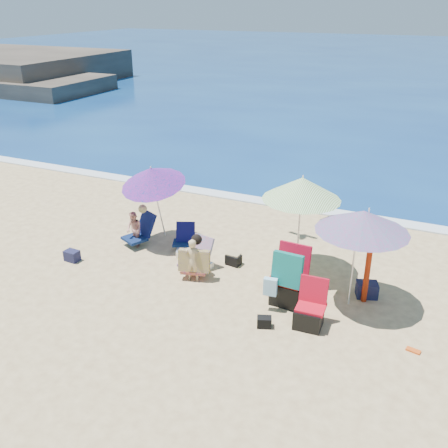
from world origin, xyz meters
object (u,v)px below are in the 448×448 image
at_px(camp_chair_left, 309,313).
at_px(person_left, 136,228).
at_px(umbrella_turquoise, 363,221).
at_px(person_center, 194,259).
at_px(chair_rainbow, 198,261).
at_px(umbrella_blue, 152,177).
at_px(umbrella_striped, 302,189).
at_px(camp_chair_right, 288,284).
at_px(furled_umbrella, 368,266).
at_px(chair_navy, 186,245).

relative_size(camp_chair_left, person_left, 0.92).
xyz_separation_m(umbrella_turquoise, person_left, (-5.09, 0.38, -1.26)).
relative_size(camp_chair_left, person_center, 0.92).
distance_m(umbrella_turquoise, person_left, 5.26).
bearing_deg(chair_rainbow, person_left, 166.50).
relative_size(umbrella_blue, chair_rainbow, 2.66).
xyz_separation_m(umbrella_striped, person_center, (-1.81, -1.22, -1.39)).
height_order(camp_chair_left, camp_chair_right, camp_chair_right).
height_order(umbrella_striped, camp_chair_right, umbrella_striped).
relative_size(furled_umbrella, chair_rainbow, 1.86).
relative_size(umbrella_striped, person_left, 2.25).
bearing_deg(umbrella_blue, camp_chair_right, -18.05).
bearing_deg(camp_chair_left, umbrella_striped, 113.03).
bearing_deg(person_left, chair_navy, 8.74).
distance_m(umbrella_striped, person_left, 4.03).
relative_size(umbrella_striped, chair_rainbow, 2.79).
height_order(umbrella_blue, person_left, umbrella_blue).
height_order(umbrella_striped, chair_navy, umbrella_striped).
bearing_deg(person_left, person_center, -23.28).
relative_size(umbrella_turquoise, person_center, 2.21).
distance_m(umbrella_blue, chair_navy, 1.72).
bearing_deg(chair_rainbow, furled_umbrella, 2.83).
distance_m(umbrella_striped, chair_navy, 3.07).
distance_m(umbrella_blue, camp_chair_left, 4.74).
bearing_deg(furled_umbrella, chair_navy, 173.71).
relative_size(camp_chair_right, person_center, 1.24).
relative_size(umbrella_blue, chair_navy, 2.61).
distance_m(chair_rainbow, camp_chair_right, 2.19).
height_order(chair_navy, camp_chair_right, camp_chair_right).
xyz_separation_m(umbrella_striped, umbrella_blue, (-3.42, -0.09, -0.20)).
relative_size(umbrella_blue, furled_umbrella, 1.43).
height_order(chair_rainbow, person_left, person_left).
height_order(umbrella_blue, camp_chair_right, umbrella_blue).
bearing_deg(person_center, furled_umbrella, 9.65).
height_order(chair_rainbow, person_center, person_center).
bearing_deg(umbrella_turquoise, camp_chair_left, -118.39).
bearing_deg(chair_navy, person_left, -171.26).
xyz_separation_m(umbrella_turquoise, camp_chair_right, (-1.14, -0.52, -1.27)).
distance_m(chair_navy, person_center, 1.29).
relative_size(chair_rainbow, camp_chair_left, 0.88).
distance_m(chair_navy, chair_rainbow, 0.89).
distance_m(furled_umbrella, person_center, 3.40).
relative_size(umbrella_blue, camp_chair_right, 1.74).
height_order(chair_navy, chair_rainbow, chair_rainbow).
xyz_separation_m(furled_umbrella, person_center, (-3.33, -0.57, -0.32)).
bearing_deg(chair_navy, chair_rainbow, -44.49).
xyz_separation_m(umbrella_striped, chair_navy, (-2.56, -0.20, -1.68)).
bearing_deg(furled_umbrella, camp_chair_right, -154.56).
relative_size(camp_chair_left, camp_chair_right, 0.75).
relative_size(furled_umbrella, person_center, 1.51).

